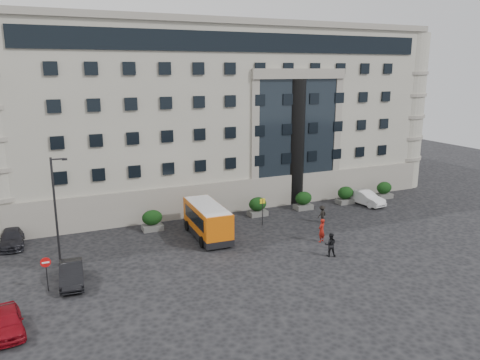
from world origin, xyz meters
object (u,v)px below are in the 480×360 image
Objects in this scene: parked_car_a at (7,322)px; white_taxi at (365,198)px; no_entry_sign at (46,267)px; minibus at (207,219)px; street_lamp at (56,208)px; pedestrian_b at (330,245)px; hedge_c at (258,206)px; hedge_a at (152,220)px; bus_stop_sign at (263,207)px; red_truck at (26,197)px; pedestrian_c at (322,214)px; parked_car_b at (71,274)px; hedge_e at (345,195)px; parked_car_c at (12,238)px; hedge_b at (208,213)px; pedestrian_a at (322,230)px; hedge_d at (303,200)px; hedge_f at (384,190)px.

parked_car_a is 35.73m from white_taxi.
minibus is (12.86, 5.24, -0.10)m from no_entry_sign.
street_lamp is 4.34× the size of pedestrian_b.
pedestrian_b is (0.53, -11.41, -0.01)m from hedge_c.
no_entry_sign is 4.98m from parked_car_a.
no_entry_sign is at bearing -135.52° from hedge_a.
bus_stop_sign is 8.77m from pedestrian_b.
pedestrian_c is (25.06, -14.93, -0.73)m from red_truck.
hedge_c is 0.43× the size of parked_car_b.
street_lamp is (-7.94, -4.80, 3.44)m from hedge_a.
hedge_a and hedge_e have the same top height.
parked_car_a is 0.86× the size of parked_car_c.
hedge_b is 1.00× the size of hedge_c.
parked_car_a reaches higher than parked_car_c.
pedestrian_a reaches higher than hedge_b.
bus_stop_sign is at bearing -155.34° from hedge_d.
pedestrian_b reaches higher than parked_car_c.
street_lamp reaches higher than parked_car_c.
no_entry_sign is 1.44× the size of pedestrian_c.
parked_car_a is at bearing -145.37° from minibus.
red_truck reaches higher than parked_car_c.
red_truck is at bearing 157.55° from hedge_d.
minibus is 18.77m from white_taxi.
bus_stop_sign is at bearing -9.09° from parked_car_c.
pedestrian_a is at bearing -83.19° from pedestrian_b.
parked_car_c is at bearing 177.95° from hedge_d.
hedge_a is at bearing -34.35° from pedestrian_c.
hedge_d is 12.30m from minibus.
pedestrian_c is (4.02, 7.10, -0.12)m from pedestrian_b.
parked_car_a is at bearing -12.94° from pedestrian_a.
hedge_e is 1.14× the size of pedestrian_c.
minibus is at bearing -170.78° from hedge_f.
parked_car_c is at bearing -29.64° from pedestrian_c.
street_lamp is 1.77× the size of white_taxi.
parked_car_c is (-11.28, 0.96, -0.28)m from hedge_a.
minibus reaches higher than parked_car_b.
white_taxi is 15.40m from pedestrian_b.
minibus is (-11.74, -3.60, 0.63)m from hedge_d.
hedge_a is 0.73× the size of bus_stop_sign.
street_lamp is 3.17× the size of bus_stop_sign.
hedge_b is at bearing 31.90° from no_entry_sign.
street_lamp is 4.05× the size of pedestrian_a.
minibus is at bearing -171.97° from bus_stop_sign.
red_truck is at bearing 161.04° from hedge_e.
hedge_e is at bearing 13.92° from bus_stop_sign.
pedestrian_a is (-8.75, -8.55, 0.06)m from hedge_e.
hedge_a is 15.60m from hedge_d.
parked_car_c is at bearing 175.13° from hedge_a.
street_lamp is 4.97× the size of pedestrian_c.
red_truck is 9.77m from parked_car_c.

